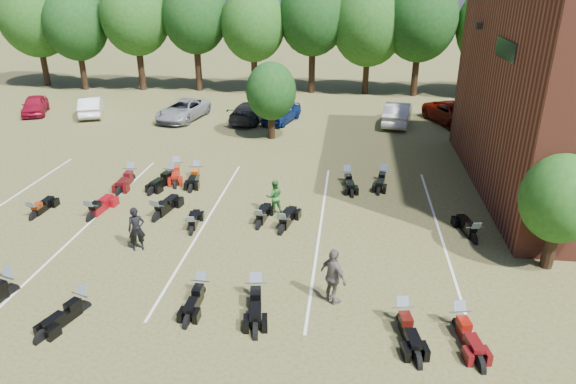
% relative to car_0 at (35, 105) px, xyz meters
% --- Properties ---
extents(ground, '(160.00, 160.00, 0.00)m').
position_rel_car_0_xyz_m(ground, '(20.88, -19.45, -0.68)').
color(ground, brown).
rests_on(ground, ground).
extents(car_0, '(3.05, 4.33, 1.37)m').
position_rel_car_0_xyz_m(car_0, '(0.00, 0.00, 0.00)').
color(car_0, maroon).
rests_on(car_0, ground).
extents(car_1, '(3.11, 4.65, 1.45)m').
position_rel_car_0_xyz_m(car_1, '(4.48, 0.07, 0.04)').
color(car_1, silver).
rests_on(car_1, ground).
extents(car_2, '(3.29, 5.49, 1.43)m').
position_rel_car_0_xyz_m(car_2, '(11.74, -0.17, 0.03)').
color(car_2, gray).
rests_on(car_2, ground).
extents(car_3, '(2.82, 5.17, 1.42)m').
position_rel_car_0_xyz_m(car_3, '(16.76, -0.03, 0.03)').
color(car_3, black).
rests_on(car_3, ground).
extents(car_4, '(2.80, 4.48, 1.42)m').
position_rel_car_0_xyz_m(car_4, '(19.00, 0.10, 0.03)').
color(car_4, navy).
rests_on(car_4, ground).
extents(car_5, '(2.51, 5.10, 1.61)m').
position_rel_car_0_xyz_m(car_5, '(27.27, 0.44, 0.12)').
color(car_5, '#B6B6B1').
rests_on(car_5, ground).
extents(car_6, '(4.44, 6.02, 1.52)m').
position_rel_car_0_xyz_m(car_6, '(31.29, 0.97, 0.08)').
color(car_6, '#5F0D05').
rests_on(car_6, ground).
extents(car_7, '(2.33, 4.95, 1.40)m').
position_rel_car_0_xyz_m(car_7, '(35.83, 0.69, 0.01)').
color(car_7, '#333338').
rests_on(car_7, ground).
extents(person_black, '(0.77, 0.66, 1.77)m').
position_rel_car_0_xyz_m(person_black, '(15.92, -19.06, 0.20)').
color(person_black, black).
rests_on(person_black, ground).
extents(person_green, '(0.92, 0.80, 1.59)m').
position_rel_car_0_xyz_m(person_green, '(20.73, -15.10, 0.11)').
color(person_green, '#2E6E29').
rests_on(person_green, ground).
extents(person_grey, '(1.14, 1.16, 1.96)m').
position_rel_car_0_xyz_m(person_grey, '(23.63, -21.64, 0.30)').
color(person_grey, '#5E5751').
rests_on(person_grey, ground).
extents(motorcycle_1, '(1.44, 2.63, 1.40)m').
position_rel_car_0_xyz_m(motorcycle_1, '(12.77, -22.53, -0.68)').
color(motorcycle_1, black).
rests_on(motorcycle_1, ground).
extents(motorcycle_2, '(1.35, 2.31, 1.23)m').
position_rel_car_0_xyz_m(motorcycle_2, '(15.66, -23.09, -0.68)').
color(motorcycle_2, black).
rests_on(motorcycle_2, ground).
extents(motorcycle_3, '(0.71, 2.16, 1.20)m').
position_rel_car_0_xyz_m(motorcycle_3, '(19.23, -21.81, -0.68)').
color(motorcycle_3, black).
rests_on(motorcycle_3, ground).
extents(motorcycle_4, '(1.17, 2.53, 1.36)m').
position_rel_car_0_xyz_m(motorcycle_4, '(21.11, -21.82, -0.68)').
color(motorcycle_4, black).
rests_on(motorcycle_4, ground).
extents(motorcycle_5, '(1.16, 2.46, 1.32)m').
position_rel_car_0_xyz_m(motorcycle_5, '(25.81, -22.56, -0.68)').
color(motorcycle_5, black).
rests_on(motorcycle_5, ground).
extents(motorcycle_6, '(1.14, 2.41, 1.29)m').
position_rel_car_0_xyz_m(motorcycle_6, '(27.51, -22.55, -0.68)').
color(motorcycle_6, '#4F0B0D').
rests_on(motorcycle_6, ground).
extents(motorcycle_7, '(1.00, 2.48, 1.34)m').
position_rel_car_0_xyz_m(motorcycle_7, '(12.81, -16.75, -0.68)').
color(motorcycle_7, maroon).
rests_on(motorcycle_7, ground).
extents(motorcycle_8, '(0.75, 2.16, 1.19)m').
position_rel_car_0_xyz_m(motorcycle_8, '(10.23, -16.98, -0.68)').
color(motorcycle_8, black).
rests_on(motorcycle_8, ground).
extents(motorcycle_9, '(0.89, 2.11, 1.14)m').
position_rel_car_0_xyz_m(motorcycle_9, '(17.58, -17.47, -0.68)').
color(motorcycle_9, black).
rests_on(motorcycle_9, ground).
extents(motorcycle_10, '(1.24, 2.56, 1.37)m').
position_rel_car_0_xyz_m(motorcycle_10, '(15.69, -16.42, -0.68)').
color(motorcycle_10, black).
rests_on(motorcycle_10, ground).
extents(motorcycle_11, '(1.17, 2.45, 1.31)m').
position_rel_car_0_xyz_m(motorcycle_11, '(21.32, -16.94, -0.68)').
color(motorcycle_11, black).
rests_on(motorcycle_11, ground).
extents(motorcycle_12, '(0.90, 2.25, 1.22)m').
position_rel_car_0_xyz_m(motorcycle_12, '(20.29, -16.60, -0.68)').
color(motorcycle_12, black).
rests_on(motorcycle_12, ground).
extents(motorcycle_13, '(1.14, 2.37, 1.27)m').
position_rel_car_0_xyz_m(motorcycle_13, '(29.12, -16.78, -0.68)').
color(motorcycle_13, black).
rests_on(motorcycle_13, ground).
extents(motorcycle_14, '(0.89, 2.46, 1.35)m').
position_rel_car_0_xyz_m(motorcycle_14, '(12.75, -12.16, -0.68)').
color(motorcycle_14, '#43090B').
rests_on(motorcycle_14, ground).
extents(motorcycle_15, '(1.37, 2.54, 1.35)m').
position_rel_car_0_xyz_m(motorcycle_15, '(14.83, -11.03, -0.68)').
color(motorcycle_15, maroon).
rests_on(motorcycle_15, ground).
extents(motorcycle_16, '(1.28, 2.54, 1.35)m').
position_rel_car_0_xyz_m(motorcycle_16, '(14.80, -12.01, -0.68)').
color(motorcycle_16, black).
rests_on(motorcycle_16, ground).
extents(motorcycle_17, '(1.01, 2.44, 1.33)m').
position_rel_car_0_xyz_m(motorcycle_17, '(16.04, -11.43, -0.68)').
color(motorcycle_17, black).
rests_on(motorcycle_17, ground).
extents(motorcycle_18, '(1.09, 2.40, 1.29)m').
position_rel_car_0_xyz_m(motorcycle_18, '(23.92, -11.11, -0.68)').
color(motorcycle_18, black).
rests_on(motorcycle_18, ground).
extents(motorcycle_20, '(1.09, 2.40, 1.29)m').
position_rel_car_0_xyz_m(motorcycle_20, '(25.75, -10.68, -0.68)').
color(motorcycle_20, black).
rests_on(motorcycle_20, ground).
extents(tree_line, '(56.00, 6.00, 9.79)m').
position_rel_car_0_xyz_m(tree_line, '(19.88, 9.55, 5.63)').
color(tree_line, black).
rests_on(tree_line, ground).
extents(young_tree_near_building, '(2.80, 2.80, 4.16)m').
position_rel_car_0_xyz_m(young_tree_near_building, '(31.38, -18.45, 2.07)').
color(young_tree_near_building, black).
rests_on(young_tree_near_building, ground).
extents(young_tree_midfield, '(3.20, 3.20, 4.70)m').
position_rel_car_0_xyz_m(young_tree_midfield, '(18.88, -3.95, 2.41)').
color(young_tree_midfield, black).
rests_on(young_tree_midfield, ground).
extents(parking_lines, '(20.10, 14.00, 0.01)m').
position_rel_car_0_xyz_m(parking_lines, '(17.88, -16.45, -0.68)').
color(parking_lines, silver).
rests_on(parking_lines, ground).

